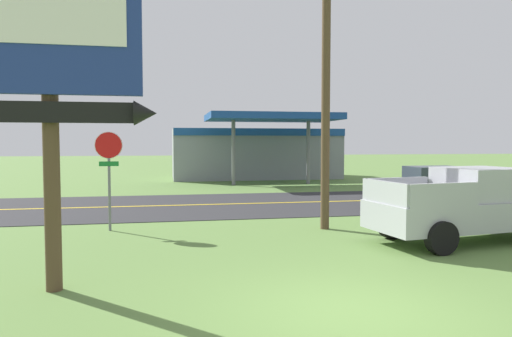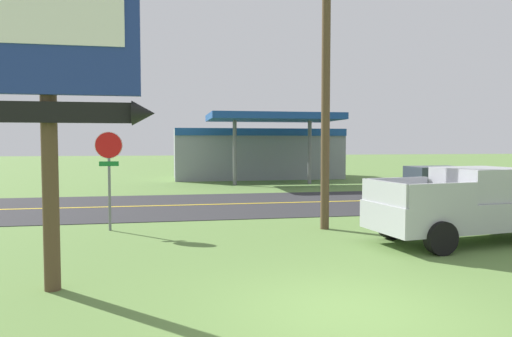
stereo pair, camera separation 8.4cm
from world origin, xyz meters
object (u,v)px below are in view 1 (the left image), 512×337
Objects in this scene: motel_sign at (51,53)px; stop_sign at (109,163)px; utility_pole at (326,74)px; pickup_silver_parked_on_lawn at (468,206)px; car_black_mid_lane at (432,186)px; gas_station at (255,152)px.

stop_sign is (0.25, 5.87, -2.14)m from motel_sign.
pickup_silver_parked_on_lawn is at bearing -38.81° from utility_pole.
stop_sign is at bearing 171.90° from utility_pole.
utility_pole is at bearing 141.19° from pickup_silver_parked_on_lawn.
stop_sign is 12.95m from car_black_mid_lane.
gas_station is 2.86× the size of car_black_mid_lane.
stop_sign is 0.34× the size of utility_pole.
stop_sign is 21.55m from gas_station.
utility_pole reaches higher than gas_station.
car_black_mid_lane is (6.08, 4.14, -3.84)m from utility_pole.
stop_sign is 0.25× the size of gas_station.
stop_sign is at bearing -112.27° from gas_station.
motel_sign is 6.25m from stop_sign.
pickup_silver_parked_on_lawn is (9.76, 2.46, -3.20)m from motel_sign.
gas_station is at bearing 71.93° from motel_sign.
utility_pole reaches higher than pickup_silver_parked_on_lawn.
car_black_mid_lane is (12.48, 3.23, -1.20)m from stop_sign.
utility_pole is at bearing -8.10° from stop_sign.
gas_station reaches higher than stop_sign.
utility_pole is 1.61× the size of pickup_silver_parked_on_lawn.
pickup_silver_parked_on_lawn is at bearing -86.72° from gas_station.
motel_sign is 2.10× the size of stop_sign.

